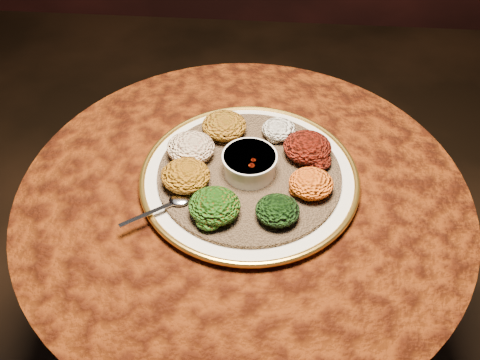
{
  "coord_description": "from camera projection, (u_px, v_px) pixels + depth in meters",
  "views": [
    {
      "loc": [
        0.05,
        -0.76,
        1.57
      ],
      "look_at": [
        -0.01,
        0.01,
        0.76
      ],
      "focal_mm": 40.0,
      "sensor_mm": 36.0,
      "label": 1
    }
  ],
  "objects": [
    {
      "name": "portion_timatim",
      "position": [
        191.0,
        148.0,
        1.15
      ],
      "size": [
        0.1,
        0.1,
        0.05
      ],
      "primitive_type": "ellipsoid",
      "color": "maroon",
      "rests_on": "injera"
    },
    {
      "name": "spoon",
      "position": [
        174.0,
        202.0,
        1.06
      ],
      "size": [
        0.13,
        0.09,
        0.01
      ],
      "rotation": [
        0.0,
        0.0,
        -2.52
      ],
      "color": "silver",
      "rests_on": "injera"
    },
    {
      "name": "stew_bowl",
      "position": [
        250.0,
        163.0,
        1.11
      ],
      "size": [
        0.12,
        0.12,
        0.05
      ],
      "color": "silver",
      "rests_on": "injera"
    },
    {
      "name": "portion_kik",
      "position": [
        186.0,
        176.0,
        1.09
      ],
      "size": [
        0.1,
        0.1,
        0.05
      ],
      "primitive_type": "ellipsoid",
      "color": "#9C560D",
      "rests_on": "injera"
    },
    {
      "name": "platter",
      "position": [
        249.0,
        177.0,
        1.14
      ],
      "size": [
        0.55,
        0.55,
        0.02
      ],
      "rotation": [
        0.0,
        0.0,
        -0.26
      ],
      "color": "silver",
      "rests_on": "table"
    },
    {
      "name": "table",
      "position": [
        243.0,
        244.0,
        1.26
      ],
      "size": [
        0.96,
        0.96,
        0.73
      ],
      "color": "black",
      "rests_on": "ground"
    },
    {
      "name": "portion_ayib",
      "position": [
        279.0,
        129.0,
        1.2
      ],
      "size": [
        0.08,
        0.07,
        0.04
      ],
      "primitive_type": "ellipsoid",
      "color": "white",
      "rests_on": "injera"
    },
    {
      "name": "portion_shiro",
      "position": [
        224.0,
        126.0,
        1.2
      ],
      "size": [
        0.1,
        0.1,
        0.05
      ],
      "primitive_type": "ellipsoid",
      "color": "#8D4F11",
      "rests_on": "injera"
    },
    {
      "name": "injera",
      "position": [
        249.0,
        174.0,
        1.13
      ],
      "size": [
        0.47,
        0.47,
        0.01
      ],
      "primitive_type": "cylinder",
      "rotation": [
        0.0,
        0.0,
        -0.24
      ],
      "color": "brown",
      "rests_on": "platter"
    },
    {
      "name": "portion_gomen",
      "position": [
        277.0,
        210.0,
        1.03
      ],
      "size": [
        0.09,
        0.08,
        0.04
      ],
      "primitive_type": "ellipsoid",
      "color": "black",
      "rests_on": "injera"
    },
    {
      "name": "portion_tikil",
      "position": [
        311.0,
        183.0,
        1.08
      ],
      "size": [
        0.09,
        0.09,
        0.04
      ],
      "primitive_type": "ellipsoid",
      "color": "#BD6A0F",
      "rests_on": "injera"
    },
    {
      "name": "portion_mixveg",
      "position": [
        214.0,
        206.0,
        1.03
      ],
      "size": [
        0.1,
        0.1,
        0.05
      ],
      "primitive_type": "ellipsoid",
      "color": "#902909",
      "rests_on": "injera"
    },
    {
      "name": "portion_kitfo",
      "position": [
        307.0,
        147.0,
        1.15
      ],
      "size": [
        0.1,
        0.1,
        0.05
      ],
      "primitive_type": "ellipsoid",
      "color": "black",
      "rests_on": "injera"
    }
  ]
}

